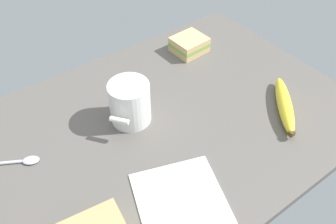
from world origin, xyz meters
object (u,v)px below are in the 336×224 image
sandwich_main (189,45)px  banana (285,105)px  spoon (22,161)px  coffee_mug_black (130,102)px  paper_napkin (180,199)px

sandwich_main → banana: size_ratio=0.55×
spoon → banana: bearing=-21.1°
coffee_mug_black → sandwich_main: bearing=25.7°
sandwich_main → spoon: (-54.54, -11.14, -1.82)cm
sandwich_main → paper_napkin: (-32.91, -38.32, -2.05)cm
coffee_mug_black → sandwich_main: 32.12cm
sandwich_main → paper_napkin: size_ratio=0.57×
banana → paper_napkin: banana is taller
coffee_mug_black → paper_napkin: coffee_mug_black is taller
banana → spoon: size_ratio=1.73×
spoon → sandwich_main: bearing=11.5°
coffee_mug_black → sandwich_main: coffee_mug_black is taller
coffee_mug_black → banana: coffee_mug_black is taller
coffee_mug_black → spoon: coffee_mug_black is taller
coffee_mug_black → paper_napkin: (-4.10, -24.46, -5.21)cm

